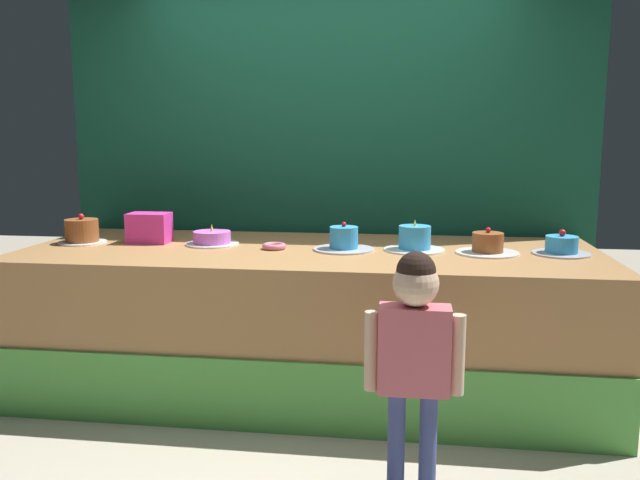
% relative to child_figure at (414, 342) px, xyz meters
% --- Properties ---
extents(ground_plane, '(12.00, 12.00, 0.00)m').
position_rel_child_figure_xyz_m(ground_plane, '(-0.61, 0.52, -0.68)').
color(ground_plane, '#BCB29E').
extents(stage_platform, '(3.36, 1.29, 0.85)m').
position_rel_child_figure_xyz_m(stage_platform, '(-0.61, 1.15, -0.26)').
color(stage_platform, '#B27F4C').
rests_on(stage_platform, ground_plane).
extents(curtain_backdrop, '(3.59, 0.08, 3.02)m').
position_rel_child_figure_xyz_m(curtain_backdrop, '(-0.61, 1.89, 0.83)').
color(curtain_backdrop, '#144C38').
rests_on(curtain_backdrop, ground_plane).
extents(child_figure, '(0.41, 0.19, 1.06)m').
position_rel_child_figure_xyz_m(child_figure, '(0.00, 0.00, 0.00)').
color(child_figure, '#3F4C8C').
rests_on(child_figure, ground_plane).
extents(pink_box, '(0.25, 0.17, 0.19)m').
position_rel_child_figure_xyz_m(pink_box, '(-1.63, 1.24, 0.26)').
color(pink_box, '#E635A2').
rests_on(pink_box, stage_platform).
extents(donut, '(0.14, 0.14, 0.03)m').
position_rel_child_figure_xyz_m(donut, '(-0.81, 1.11, 0.19)').
color(donut, pink).
rests_on(donut, stage_platform).
extents(cake_far_left, '(0.29, 0.29, 0.18)m').
position_rel_child_figure_xyz_m(cake_far_left, '(-2.04, 1.16, 0.24)').
color(cake_far_left, white).
rests_on(cake_far_left, stage_platform).
extents(cake_left, '(0.32, 0.32, 0.13)m').
position_rel_child_figure_xyz_m(cake_left, '(-1.22, 1.22, 0.21)').
color(cake_left, white).
rests_on(cake_left, stage_platform).
extents(cake_center_left, '(0.36, 0.36, 0.16)m').
position_rel_child_figure_xyz_m(cake_center_left, '(-0.41, 1.14, 0.23)').
color(cake_center_left, silver).
rests_on(cake_center_left, stage_platform).
extents(cake_center_right, '(0.35, 0.35, 0.18)m').
position_rel_child_figure_xyz_m(cake_center_right, '(0.00, 1.18, 0.23)').
color(cake_center_right, white).
rests_on(cake_center_right, stage_platform).
extents(cake_right, '(0.35, 0.35, 0.15)m').
position_rel_child_figure_xyz_m(cake_right, '(0.41, 1.14, 0.22)').
color(cake_right, white).
rests_on(cake_right, stage_platform).
extents(cake_far_right, '(0.32, 0.32, 0.14)m').
position_rel_child_figure_xyz_m(cake_far_right, '(0.82, 1.17, 0.22)').
color(cake_far_right, silver).
rests_on(cake_far_right, stage_platform).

